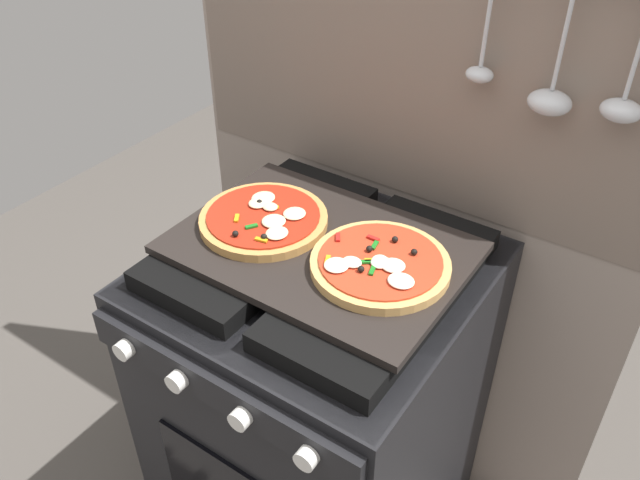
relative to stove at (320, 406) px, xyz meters
name	(u,v)px	position (x,y,z in m)	size (l,w,h in m)	color
kitchen_backsplash	(401,218)	(0.00, 0.34, 0.34)	(1.10, 0.09, 1.55)	gray
stove	(320,406)	(0.00, 0.00, 0.00)	(0.60, 0.64, 0.90)	black
baking_tray	(320,248)	(0.00, 0.00, 0.46)	(0.54, 0.38, 0.02)	black
pizza_left	(264,219)	(-0.13, 0.00, 0.48)	(0.25, 0.25, 0.03)	#C18947
pizza_right	(379,265)	(0.13, 0.00, 0.48)	(0.25, 0.25, 0.03)	tan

